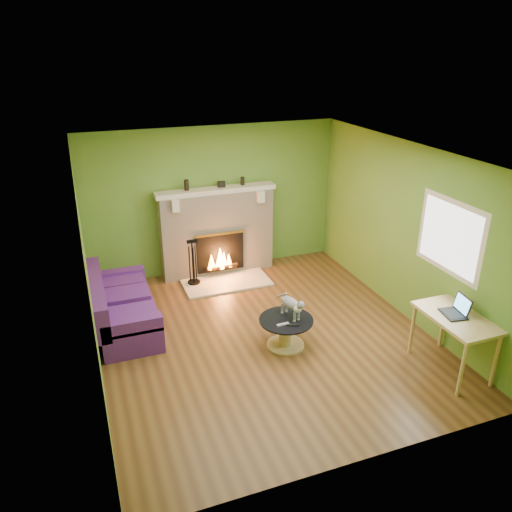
% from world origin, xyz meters
% --- Properties ---
extents(floor, '(5.00, 5.00, 0.00)m').
position_xyz_m(floor, '(0.00, 0.00, 0.00)').
color(floor, '#543218').
rests_on(floor, ground).
extents(ceiling, '(5.00, 5.00, 0.00)m').
position_xyz_m(ceiling, '(0.00, 0.00, 2.60)').
color(ceiling, white).
rests_on(ceiling, wall_back).
extents(wall_back, '(5.00, 0.00, 5.00)m').
position_xyz_m(wall_back, '(0.00, 2.50, 1.30)').
color(wall_back, '#52842B').
rests_on(wall_back, floor).
extents(wall_front, '(5.00, 0.00, 5.00)m').
position_xyz_m(wall_front, '(0.00, -2.50, 1.30)').
color(wall_front, '#52842B').
rests_on(wall_front, floor).
extents(wall_left, '(0.00, 5.00, 5.00)m').
position_xyz_m(wall_left, '(-2.25, 0.00, 1.30)').
color(wall_left, '#52842B').
rests_on(wall_left, floor).
extents(wall_right, '(0.00, 5.00, 5.00)m').
position_xyz_m(wall_right, '(2.25, 0.00, 1.30)').
color(wall_right, '#52842B').
rests_on(wall_right, floor).
extents(window_frame, '(0.00, 1.20, 1.20)m').
position_xyz_m(window_frame, '(2.24, -0.90, 1.55)').
color(window_frame, silver).
rests_on(window_frame, wall_right).
extents(window_pane, '(0.00, 1.06, 1.06)m').
position_xyz_m(window_pane, '(2.23, -0.90, 1.55)').
color(window_pane, white).
rests_on(window_pane, wall_right).
extents(fireplace, '(2.10, 0.46, 1.58)m').
position_xyz_m(fireplace, '(0.00, 2.32, 0.77)').
color(fireplace, beige).
rests_on(fireplace, floor).
extents(hearth, '(1.50, 0.75, 0.03)m').
position_xyz_m(hearth, '(0.00, 1.80, 0.01)').
color(hearth, beige).
rests_on(hearth, floor).
extents(mantel, '(2.10, 0.28, 0.08)m').
position_xyz_m(mantel, '(0.00, 2.30, 1.54)').
color(mantel, beige).
rests_on(mantel, fireplace).
extents(sofa, '(0.85, 1.78, 0.80)m').
position_xyz_m(sofa, '(-1.86, 0.96, 0.31)').
color(sofa, '#401960').
rests_on(sofa, floor).
extents(coffee_table, '(0.74, 0.74, 0.42)m').
position_xyz_m(coffee_table, '(0.19, -0.34, 0.24)').
color(coffee_table, tan).
rests_on(coffee_table, floor).
extents(desk, '(0.61, 1.05, 0.77)m').
position_xyz_m(desk, '(1.95, -1.55, 0.68)').
color(desk, tan).
rests_on(desk, floor).
extents(cat, '(0.32, 0.58, 0.34)m').
position_xyz_m(cat, '(0.27, -0.29, 0.59)').
color(cat, slate).
rests_on(cat, coffee_table).
extents(remote_silver, '(0.17, 0.05, 0.02)m').
position_xyz_m(remote_silver, '(0.09, -0.46, 0.43)').
color(remote_silver, gray).
rests_on(remote_silver, coffee_table).
extents(remote_black, '(0.16, 0.10, 0.02)m').
position_xyz_m(remote_black, '(0.21, -0.52, 0.43)').
color(remote_black, black).
rests_on(remote_black, coffee_table).
extents(laptop, '(0.33, 0.36, 0.24)m').
position_xyz_m(laptop, '(1.93, -1.50, 0.89)').
color(laptop, black).
rests_on(laptop, desk).
extents(fire_tools, '(0.21, 0.21, 0.81)m').
position_xyz_m(fire_tools, '(-0.54, 1.95, 0.43)').
color(fire_tools, black).
rests_on(fire_tools, hearth).
extents(mantel_vase_left, '(0.08, 0.08, 0.18)m').
position_xyz_m(mantel_vase_left, '(-0.50, 2.33, 1.67)').
color(mantel_vase_left, black).
rests_on(mantel_vase_left, mantel).
extents(mantel_vase_right, '(0.07, 0.07, 0.14)m').
position_xyz_m(mantel_vase_right, '(0.49, 2.33, 1.65)').
color(mantel_vase_right, black).
rests_on(mantel_vase_right, mantel).
extents(mantel_box, '(0.12, 0.08, 0.10)m').
position_xyz_m(mantel_box, '(0.11, 2.33, 1.63)').
color(mantel_box, black).
rests_on(mantel_box, mantel).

